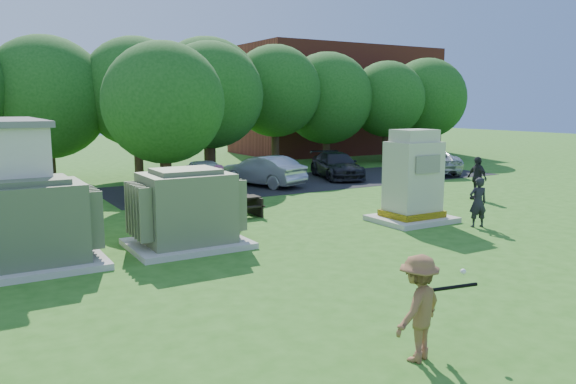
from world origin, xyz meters
TOP-DOWN VIEW (x-y plane):
  - ground at (0.00, 0.00)m, footprint 120.00×120.00m
  - brick_building at (18.00, 27.00)m, footprint 15.00×8.00m
  - parking_strip at (7.00, 13.50)m, footprint 20.00×6.00m
  - transformer_left at (-6.50, 4.50)m, footprint 3.00×2.40m
  - transformer_right at (-2.80, 4.50)m, footprint 3.00×2.40m
  - generator_cabinet at (4.54, 3.86)m, footprint 2.41×1.97m
  - picnic_table at (0.02, 7.39)m, footprint 1.55×1.17m
  - batter at (-2.29, -3.56)m, footprint 1.16×0.88m
  - person_by_generator at (5.67, 2.21)m, footprint 0.65×0.54m
  - person_at_picnic at (-0.37, 7.80)m, footprint 0.87×0.69m
  - person_walking_right at (9.67, 5.71)m, footprint 0.54×1.04m
  - car_white at (1.26, 13.01)m, footprint 2.41×4.28m
  - car_silver_a at (4.21, 13.35)m, footprint 2.72×4.45m
  - car_dark at (8.68, 13.79)m, footprint 3.01×4.78m
  - car_silver_b at (14.02, 13.00)m, footprint 3.94×5.48m
  - batting_equipment at (-1.72, -3.60)m, footprint 1.12×0.41m
  - tree_row at (1.75, 18.50)m, footprint 41.30×13.30m

SIDE VIEW (x-z plane):
  - ground at x=0.00m, z-range 0.00..0.00m
  - parking_strip at x=7.00m, z-range 0.00..0.01m
  - picnic_table at x=0.02m, z-range 0.08..0.75m
  - car_dark at x=8.68m, z-range 0.00..1.29m
  - car_white at x=1.26m, z-range 0.00..1.37m
  - car_silver_b at x=14.02m, z-range 0.00..1.39m
  - car_silver_a at x=4.21m, z-range 0.00..1.39m
  - person_by_generator at x=5.67m, z-range 0.00..1.54m
  - batter at x=-2.29m, z-range 0.00..1.59m
  - person_walking_right at x=9.67m, z-range 0.00..1.70m
  - person_at_picnic at x=-0.37m, z-range 0.00..1.73m
  - transformer_left at x=-6.50m, z-range -0.07..2.00m
  - transformer_right at x=-2.80m, z-range -0.07..2.00m
  - batting_equipment at x=-1.72m, z-range 0.97..1.14m
  - generator_cabinet at x=4.54m, z-range -0.18..2.76m
  - brick_building at x=18.00m, z-range 0.00..8.00m
  - tree_row at x=1.75m, z-range 0.50..7.80m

